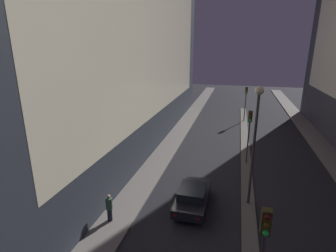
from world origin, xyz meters
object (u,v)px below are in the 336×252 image
(pedestrian_on_left_sidewalk, at_px, (109,207))
(traffic_light_mid, at_px, (250,125))
(traffic_light_near, at_px, (264,242))
(traffic_light_far, at_px, (246,96))
(street_lamp, at_px, (256,127))
(car_left_lane, at_px, (193,196))

(pedestrian_on_left_sidewalk, bearing_deg, traffic_light_mid, 52.65)
(traffic_light_near, distance_m, traffic_light_far, 27.73)
(street_lamp, relative_size, pedestrian_on_left_sidewalk, 4.53)
(car_left_lane, bearing_deg, pedestrian_on_left_sidewalk, -147.26)
(traffic_light_near, bearing_deg, car_left_lane, 117.49)
(traffic_light_near, distance_m, car_left_lane, 7.86)
(traffic_light_mid, relative_size, pedestrian_on_left_sidewalk, 2.78)
(street_lamp, xyz_separation_m, pedestrian_on_left_sidewalk, (-7.69, -3.87, -4.21))
(street_lamp, relative_size, car_left_lane, 1.74)
(street_lamp, bearing_deg, pedestrian_on_left_sidewalk, -153.28)
(traffic_light_near, relative_size, traffic_light_mid, 1.00)
(traffic_light_near, relative_size, pedestrian_on_left_sidewalk, 2.78)
(traffic_light_mid, bearing_deg, street_lamp, -90.00)
(traffic_light_near, distance_m, traffic_light_mid, 13.86)
(traffic_light_near, relative_size, traffic_light_far, 1.00)
(car_left_lane, distance_m, pedestrian_on_left_sidewalk, 5.10)
(traffic_light_mid, distance_m, street_lamp, 6.44)
(pedestrian_on_left_sidewalk, bearing_deg, traffic_light_near, -26.20)
(traffic_light_near, distance_m, street_lamp, 7.85)
(car_left_lane, bearing_deg, traffic_light_near, -62.51)
(street_lamp, distance_m, car_left_lane, 5.73)
(traffic_light_near, xyz_separation_m, traffic_light_mid, (0.00, 13.86, 0.00))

